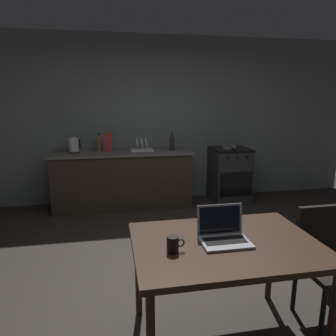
# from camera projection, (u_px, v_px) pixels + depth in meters

# --- Properties ---
(ground_plane) EXTENTS (12.00, 12.00, 0.00)m
(ground_plane) POSITION_uv_depth(u_px,v_px,m) (191.00, 278.00, 2.99)
(ground_plane) COLOR #2D2823
(back_wall) EXTENTS (6.40, 0.10, 2.68)m
(back_wall) POSITION_uv_depth(u_px,v_px,m) (171.00, 120.00, 5.19)
(back_wall) COLOR slate
(back_wall) RESTS_ON ground_plane
(kitchen_counter) EXTENTS (2.16, 0.64, 0.89)m
(kitchen_counter) POSITION_uv_depth(u_px,v_px,m) (123.00, 179.00, 4.89)
(kitchen_counter) COLOR #382D23
(kitchen_counter) RESTS_ON ground_plane
(stove_oven) EXTENTS (0.60, 0.62, 0.89)m
(stove_oven) POSITION_uv_depth(u_px,v_px,m) (229.00, 174.00, 5.21)
(stove_oven) COLOR #2D2D30
(stove_oven) RESTS_ON ground_plane
(dining_table) EXTENTS (1.23, 0.87, 0.76)m
(dining_table) POSITION_uv_depth(u_px,v_px,m) (225.00, 252.00, 2.08)
(dining_table) COLOR #332319
(dining_table) RESTS_ON ground_plane
(chair) EXTENTS (0.40, 0.40, 0.88)m
(chair) POSITION_uv_depth(u_px,v_px,m) (325.00, 257.00, 2.37)
(chair) COLOR black
(chair) RESTS_ON ground_plane
(laptop) EXTENTS (0.32, 0.25, 0.23)m
(laptop) POSITION_uv_depth(u_px,v_px,m) (224.00, 235.00, 2.06)
(laptop) COLOR #99999E
(laptop) RESTS_ON dining_table
(electric_kettle) EXTENTS (0.18, 0.16, 0.24)m
(electric_kettle) POSITION_uv_depth(u_px,v_px,m) (74.00, 145.00, 4.64)
(electric_kettle) COLOR black
(electric_kettle) RESTS_ON kitchen_counter
(bottle) EXTENTS (0.08, 0.08, 0.29)m
(bottle) POSITION_uv_depth(u_px,v_px,m) (172.00, 142.00, 4.86)
(bottle) COLOR #2D2D33
(bottle) RESTS_ON kitchen_counter
(frying_pan) EXTENTS (0.23, 0.40, 0.05)m
(frying_pan) POSITION_uv_depth(u_px,v_px,m) (230.00, 147.00, 5.07)
(frying_pan) COLOR gray
(frying_pan) RESTS_ON stove_oven
(coffee_mug) EXTENTS (0.11, 0.07, 0.10)m
(coffee_mug) POSITION_uv_depth(u_px,v_px,m) (173.00, 244.00, 1.91)
(coffee_mug) COLOR black
(coffee_mug) RESTS_ON dining_table
(cereal_box) EXTENTS (0.13, 0.05, 0.28)m
(cereal_box) POSITION_uv_depth(u_px,v_px,m) (108.00, 142.00, 4.75)
(cereal_box) COLOR #B2382D
(cereal_box) RESTS_ON kitchen_counter
(dish_rack) EXTENTS (0.34, 0.26, 0.21)m
(dish_rack) POSITION_uv_depth(u_px,v_px,m) (142.00, 148.00, 4.84)
(dish_rack) COLOR silver
(dish_rack) RESTS_ON kitchen_counter
(bottle_b) EXTENTS (0.07, 0.07, 0.28)m
(bottle_b) POSITION_uv_depth(u_px,v_px,m) (99.00, 143.00, 4.78)
(bottle_b) COLOR #8C601E
(bottle_b) RESTS_ON kitchen_counter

